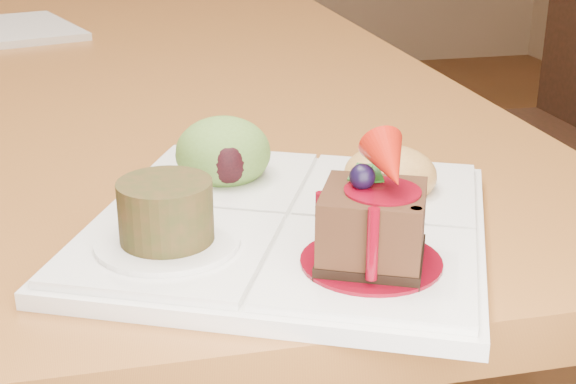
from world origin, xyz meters
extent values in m
cube|color=brown|center=(0.00, 0.00, 0.73)|extent=(1.00, 1.80, 0.04)
cylinder|color=brown|center=(0.44, 0.84, 0.35)|extent=(0.06, 0.06, 0.71)
cube|color=black|center=(0.95, 0.29, 0.43)|extent=(0.41, 0.41, 0.04)
cylinder|color=black|center=(0.78, 0.11, 0.21)|extent=(0.03, 0.03, 0.41)
cylinder|color=black|center=(1.12, 0.46, 0.21)|extent=(0.03, 0.03, 0.41)
cylinder|color=black|center=(0.77, 0.46, 0.21)|extent=(0.03, 0.03, 0.41)
cube|color=white|center=(0.18, -0.75, 0.76)|extent=(0.38, 0.38, 0.01)
cube|color=white|center=(0.22, -0.84, 0.77)|extent=(0.18, 0.18, 0.01)
cube|color=white|center=(0.09, -0.78, 0.77)|extent=(0.18, 0.18, 0.01)
cube|color=white|center=(0.15, -0.66, 0.77)|extent=(0.18, 0.18, 0.01)
cube|color=white|center=(0.27, -0.72, 0.77)|extent=(0.18, 0.18, 0.01)
cylinder|color=#630310|center=(0.22, -0.84, 0.77)|extent=(0.09, 0.09, 0.00)
cube|color=black|center=(0.22, -0.84, 0.77)|extent=(0.09, 0.09, 0.01)
cube|color=#361F0F|center=(0.22, -0.84, 0.80)|extent=(0.08, 0.08, 0.04)
cylinder|color=#630310|center=(0.22, -0.84, 0.82)|extent=(0.05, 0.05, 0.00)
sphere|color=black|center=(0.21, -0.84, 0.83)|extent=(0.02, 0.02, 0.02)
cone|color=#981409|center=(0.22, -0.85, 0.84)|extent=(0.03, 0.05, 0.04)
cube|color=#184D13|center=(0.22, -0.83, 0.83)|extent=(0.01, 0.02, 0.01)
cube|color=#184D13|center=(0.21, -0.83, 0.83)|extent=(0.02, 0.02, 0.01)
cylinder|color=#630310|center=(0.20, -0.87, 0.80)|extent=(0.01, 0.01, 0.05)
cylinder|color=#630310|center=(0.23, -0.87, 0.80)|extent=(0.01, 0.01, 0.04)
cylinder|color=#630310|center=(0.18, -0.84, 0.80)|extent=(0.01, 0.01, 0.04)
cylinder|color=white|center=(0.09, -0.78, 0.77)|extent=(0.10, 0.10, 0.00)
cylinder|color=#442A13|center=(0.09, -0.78, 0.79)|extent=(0.06, 0.06, 0.04)
cylinder|color=#48300F|center=(0.09, -0.78, 0.81)|extent=(0.05, 0.05, 0.00)
ellipsoid|color=#5C8A38|center=(0.15, -0.66, 0.79)|extent=(0.08, 0.08, 0.06)
ellipsoid|color=black|center=(0.15, -0.68, 0.79)|extent=(0.04, 0.03, 0.04)
ellipsoid|color=tan|center=(0.27, -0.72, 0.78)|extent=(0.07, 0.07, 0.04)
cube|color=#BA4D0D|center=(0.29, -0.71, 0.79)|extent=(0.02, 0.02, 0.02)
cube|color=#346D17|center=(0.28, -0.70, 0.78)|extent=(0.02, 0.02, 0.02)
cube|color=#BA4D0D|center=(0.27, -0.70, 0.78)|extent=(0.02, 0.02, 0.02)
cube|color=#346D17|center=(0.26, -0.71, 0.78)|extent=(0.02, 0.02, 0.02)
cube|color=#BA4D0D|center=(0.26, -0.72, 0.79)|extent=(0.02, 0.02, 0.01)
cube|color=#346D17|center=(0.27, -0.73, 0.78)|extent=(0.02, 0.02, 0.02)
cube|color=#BA4D0D|center=(0.28, -0.72, 0.78)|extent=(0.02, 0.02, 0.02)
camera|label=1|loc=(0.06, -1.28, 1.00)|focal=50.00mm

